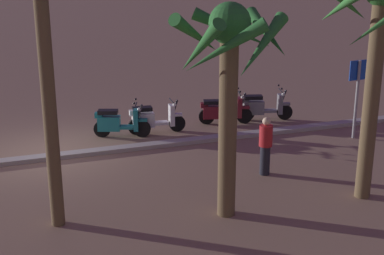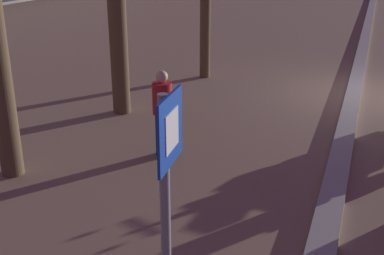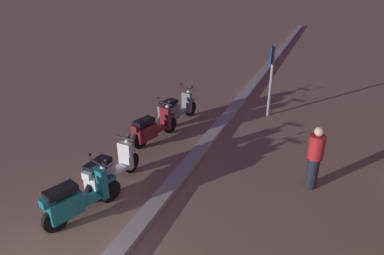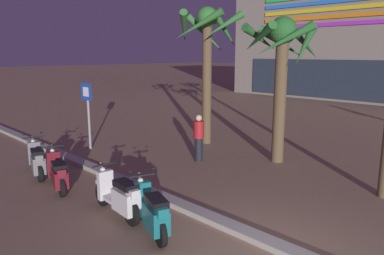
{
  "view_description": "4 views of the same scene",
  "coord_description": "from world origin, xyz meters",
  "px_view_note": "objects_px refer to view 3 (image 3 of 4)",
  "views": [
    {
      "loc": [
        1.14,
        15.42,
        5.47
      ],
      "look_at": [
        -3.25,
        2.95,
        1.3
      ],
      "focal_mm": 52.39,
      "sensor_mm": 36.0,
      "label": 1
    },
    {
      "loc": [
        -12.28,
        0.22,
        3.5
      ],
      "look_at": [
        -6.72,
        2.28,
        1.26
      ],
      "focal_mm": 45.6,
      "sensor_mm": 36.0,
      "label": 2
    },
    {
      "loc": [
        2.07,
        3.42,
        4.58
      ],
      "look_at": [
        -4.9,
        0.55,
        1.07
      ],
      "focal_mm": 31.91,
      "sensor_mm": 36.0,
      "label": 3
    },
    {
      "loc": [
        3.13,
        -4.84,
        3.44
      ],
      "look_at": [
        -4.26,
        2.37,
        1.37
      ],
      "focal_mm": 34.69,
      "sensor_mm": 36.0,
      "label": 4
    }
  ],
  "objects_px": {
    "scooter_grey_mid_centre": "(175,110)",
    "scooter_white_lead_nearest": "(109,171)",
    "scooter_maroon_gap_after_mid": "(152,128)",
    "pedestrian_strolling_near_curb": "(315,157)",
    "crossing_sign": "(271,73)",
    "scooter_teal_mid_rear": "(76,199)"
  },
  "relations": [
    {
      "from": "scooter_grey_mid_centre",
      "to": "scooter_white_lead_nearest",
      "type": "height_order",
      "value": "scooter_grey_mid_centre"
    },
    {
      "from": "scooter_maroon_gap_after_mid",
      "to": "pedestrian_strolling_near_curb",
      "type": "distance_m",
      "value": 4.51
    },
    {
      "from": "scooter_maroon_gap_after_mid",
      "to": "crossing_sign",
      "type": "distance_m",
      "value": 4.36
    },
    {
      "from": "scooter_white_lead_nearest",
      "to": "pedestrian_strolling_near_curb",
      "type": "height_order",
      "value": "pedestrian_strolling_near_curb"
    },
    {
      "from": "scooter_teal_mid_rear",
      "to": "scooter_grey_mid_centre",
      "type": "bearing_deg",
      "value": -177.95
    },
    {
      "from": "scooter_grey_mid_centre",
      "to": "scooter_white_lead_nearest",
      "type": "distance_m",
      "value": 3.89
    },
    {
      "from": "scooter_grey_mid_centre",
      "to": "pedestrian_strolling_near_curb",
      "type": "relative_size",
      "value": 1.16
    },
    {
      "from": "scooter_teal_mid_rear",
      "to": "pedestrian_strolling_near_curb",
      "type": "distance_m",
      "value": 5.13
    },
    {
      "from": "scooter_maroon_gap_after_mid",
      "to": "scooter_teal_mid_rear",
      "type": "distance_m",
      "value": 3.54
    },
    {
      "from": "scooter_maroon_gap_after_mid",
      "to": "pedestrian_strolling_near_curb",
      "type": "bearing_deg",
      "value": 81.98
    },
    {
      "from": "scooter_grey_mid_centre",
      "to": "pedestrian_strolling_near_curb",
      "type": "bearing_deg",
      "value": 64.8
    },
    {
      "from": "scooter_white_lead_nearest",
      "to": "pedestrian_strolling_near_curb",
      "type": "bearing_deg",
      "value": 113.24
    },
    {
      "from": "scooter_white_lead_nearest",
      "to": "crossing_sign",
      "type": "height_order",
      "value": "crossing_sign"
    },
    {
      "from": "crossing_sign",
      "to": "pedestrian_strolling_near_curb",
      "type": "relative_size",
      "value": 1.58
    },
    {
      "from": "scooter_grey_mid_centre",
      "to": "scooter_white_lead_nearest",
      "type": "relative_size",
      "value": 0.97
    },
    {
      "from": "scooter_grey_mid_centre",
      "to": "crossing_sign",
      "type": "bearing_deg",
      "value": 124.43
    },
    {
      "from": "scooter_maroon_gap_after_mid",
      "to": "pedestrian_strolling_near_curb",
      "type": "xyz_separation_m",
      "value": [
        0.63,
        4.45,
        0.35
      ]
    },
    {
      "from": "scooter_maroon_gap_after_mid",
      "to": "crossing_sign",
      "type": "bearing_deg",
      "value": 140.33
    },
    {
      "from": "scooter_maroon_gap_after_mid",
      "to": "scooter_white_lead_nearest",
      "type": "height_order",
      "value": "scooter_maroon_gap_after_mid"
    },
    {
      "from": "scooter_teal_mid_rear",
      "to": "crossing_sign",
      "type": "relative_size",
      "value": 0.7
    },
    {
      "from": "scooter_white_lead_nearest",
      "to": "crossing_sign",
      "type": "relative_size",
      "value": 0.76
    },
    {
      "from": "scooter_teal_mid_rear",
      "to": "crossing_sign",
      "type": "distance_m",
      "value": 7.3
    }
  ]
}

